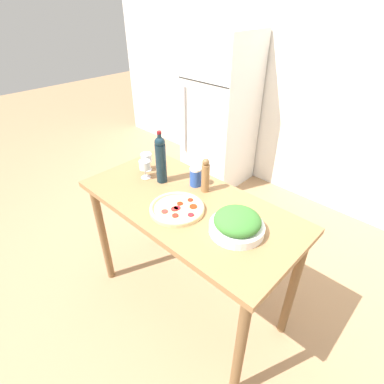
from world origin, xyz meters
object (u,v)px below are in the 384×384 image
(homemade_pizza, at_px, (177,208))
(wine_bottle, at_px, (161,159))
(salad_bowl, at_px, (237,224))
(pepper_mill, at_px, (205,176))
(refrigerator, at_px, (220,111))
(wine_glass_far, at_px, (146,158))
(wine_glass_near, at_px, (145,166))
(salt_canister, at_px, (196,177))

(homemade_pizza, bearing_deg, wine_bottle, 153.09)
(salad_bowl, bearing_deg, pepper_mill, 154.88)
(homemade_pizza, bearing_deg, refrigerator, 122.29)
(pepper_mill, bearing_deg, homemade_pizza, -85.45)
(wine_bottle, bearing_deg, wine_glass_far, 171.69)
(salad_bowl, bearing_deg, refrigerator, 131.62)
(wine_bottle, relative_size, wine_glass_near, 2.80)
(wine_bottle, xyz_separation_m, salad_bowl, (0.66, -0.07, -0.11))
(wine_bottle, bearing_deg, salad_bowl, -5.80)
(wine_bottle, relative_size, salad_bowl, 1.22)
(salad_bowl, distance_m, salt_canister, 0.50)
(pepper_mill, relative_size, salt_canister, 1.78)
(wine_glass_far, distance_m, homemade_pizza, 0.53)
(wine_glass_far, bearing_deg, salad_bowl, -6.36)
(salad_bowl, height_order, homemade_pizza, salad_bowl)
(salad_bowl, bearing_deg, wine_glass_far, 173.64)
(homemade_pizza, bearing_deg, wine_glass_near, 165.36)
(pepper_mill, xyz_separation_m, homemade_pizza, (0.02, -0.27, -0.09))
(refrigerator, bearing_deg, homemade_pizza, -57.71)
(wine_glass_near, relative_size, salad_bowl, 0.43)
(salad_bowl, relative_size, homemade_pizza, 0.91)
(wine_glass_far, distance_m, salad_bowl, 0.86)
(wine_glass_near, bearing_deg, wine_glass_far, 135.62)
(wine_glass_far, distance_m, salt_canister, 0.40)
(wine_glass_far, relative_size, pepper_mill, 0.56)
(refrigerator, relative_size, salt_canister, 13.38)
(pepper_mill, bearing_deg, salt_canister, 175.64)
(wine_bottle, height_order, salad_bowl, wine_bottle)
(wine_glass_near, height_order, homemade_pizza, wine_glass_near)
(wine_bottle, relative_size, salt_canister, 2.78)
(wine_bottle, bearing_deg, wine_glass_near, -158.29)
(wine_glass_near, distance_m, pepper_mill, 0.43)
(wine_glass_far, relative_size, salt_canister, 0.99)
(pepper_mill, height_order, homemade_pizza, pepper_mill)
(pepper_mill, height_order, salad_bowl, pepper_mill)
(wine_glass_far, relative_size, salad_bowl, 0.43)
(salad_bowl, bearing_deg, wine_glass_near, 178.39)
(refrigerator, height_order, salt_canister, refrigerator)
(wine_glass_near, xyz_separation_m, pepper_mill, (0.40, 0.16, 0.02))
(salt_canister, bearing_deg, salad_bowl, -21.48)
(wine_glass_far, height_order, salad_bowl, wine_glass_far)
(wine_glass_far, bearing_deg, salt_canister, 13.10)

